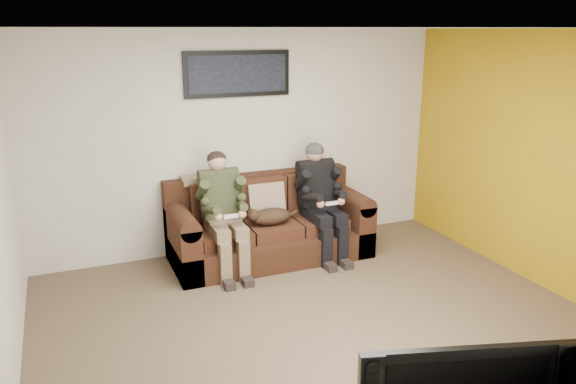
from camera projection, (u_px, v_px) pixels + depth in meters
name	position (u px, v px, depth m)	size (l,w,h in m)	color
floor	(325.00, 330.00, 5.02)	(5.00, 5.00, 0.00)	brown
ceiling	(332.00, 28.00, 4.29)	(5.00, 5.00, 0.00)	silver
wall_back	(244.00, 142.00, 6.65)	(5.00, 5.00, 0.00)	beige
wall_front	(539.00, 312.00, 2.66)	(5.00, 5.00, 0.00)	beige
wall_right	(554.00, 164.00, 5.58)	(4.50, 4.50, 0.00)	beige
accent_wall_right	(553.00, 164.00, 5.57)	(4.50, 4.50, 0.00)	#B18911
sofa	(267.00, 227.00, 6.60)	(2.28, 0.98, 0.93)	#351C10
throw_pillow	(266.00, 201.00, 6.55)	(0.43, 0.12, 0.41)	#9B7F65
throw_blanket	(202.00, 179.00, 6.44)	(0.47, 0.23, 0.08)	tan
person_left	(223.00, 206.00, 6.10)	(0.51, 0.87, 1.31)	#79644B
person_right	(320.00, 194.00, 6.53)	(0.51, 0.86, 1.32)	black
cat	(269.00, 216.00, 6.34)	(0.66, 0.26, 0.24)	#412A19
framed_poster	(238.00, 74.00, 6.38)	(1.25, 0.05, 0.52)	black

